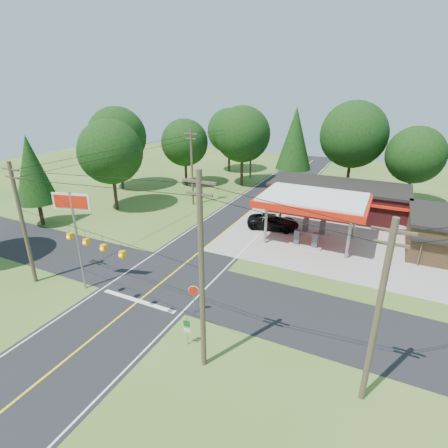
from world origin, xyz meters
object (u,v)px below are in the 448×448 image
at_px(sedan_car, 396,223).
at_px(big_stop_sign, 74,217).
at_px(octagonal_stop_sign, 194,293).
at_px(suv_car, 273,222).
at_px(gas_canopy, 313,202).

relative_size(sedan_car, big_stop_sign, 0.51).
xyz_separation_m(sedan_car, big_stop_sign, (-22.00, -24.59, 5.37)).
bearing_deg(octagonal_stop_sign, suv_car, 90.00).
xyz_separation_m(gas_canopy, octagonal_stop_sign, (-4.50, -16.01, -2.61)).
bearing_deg(octagonal_stop_sign, sedan_car, 62.12).
height_order(gas_canopy, octagonal_stop_sign, gas_canopy).
relative_size(gas_canopy, big_stop_sign, 1.33).
distance_m(big_stop_sign, octagonal_stop_sign, 10.52).
xyz_separation_m(gas_canopy, sedan_car, (8.00, 7.62, -3.57)).
bearing_deg(big_stop_sign, suv_car, 62.78).
xyz_separation_m(suv_car, sedan_car, (12.50, 6.12, -0.10)).
bearing_deg(octagonal_stop_sign, gas_canopy, 74.30).
height_order(suv_car, sedan_car, suv_car).
xyz_separation_m(gas_canopy, big_stop_sign, (-14.00, -16.97, 1.80)).
distance_m(suv_car, octagonal_stop_sign, 17.54).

